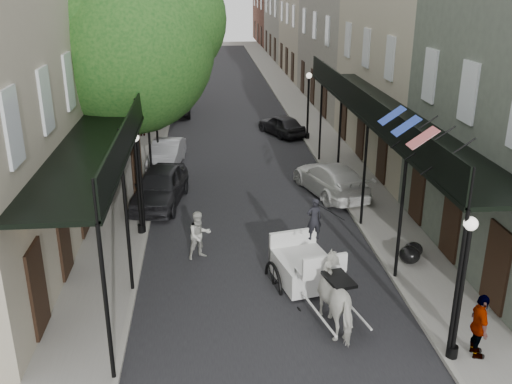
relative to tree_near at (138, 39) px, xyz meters
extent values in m
plane|color=gray|center=(4.20, -10.18, -6.49)|extent=(140.00, 140.00, 0.00)
cube|color=black|center=(4.20, 9.82, -6.48)|extent=(8.00, 90.00, 0.01)
cube|color=gray|center=(-0.80, 9.82, -6.43)|extent=(2.20, 90.00, 0.12)
cube|color=gray|center=(9.20, 9.82, -6.43)|extent=(2.20, 90.00, 0.12)
cube|color=#A49A83|center=(-4.40, 19.82, -1.24)|extent=(5.00, 80.00, 10.50)
cube|color=gray|center=(12.80, 19.82, -1.24)|extent=(5.00, 80.00, 10.50)
cube|color=black|center=(-0.80, -3.18, -2.49)|extent=(2.20, 18.00, 0.12)
cube|color=black|center=(0.25, -3.18, -1.99)|extent=(0.06, 18.00, 1.00)
cylinder|color=black|center=(0.20, -12.18, -4.37)|extent=(0.10, 0.10, 4.00)
cylinder|color=black|center=(0.20, -4.18, -4.37)|extent=(0.10, 0.10, 4.00)
cylinder|color=black|center=(0.20, 3.82, -4.37)|extent=(0.10, 0.10, 4.00)
cube|color=black|center=(9.20, -3.18, -2.49)|extent=(2.20, 18.00, 0.12)
cube|color=black|center=(8.15, -3.18, -1.99)|extent=(0.06, 18.00, 1.00)
cylinder|color=black|center=(8.20, -12.18, -4.37)|extent=(0.10, 0.10, 4.00)
cylinder|color=black|center=(8.20, -4.18, -4.37)|extent=(0.10, 0.10, 4.00)
cylinder|color=black|center=(8.20, 3.82, -4.37)|extent=(0.10, 0.10, 4.00)
cylinder|color=#382619|center=(-0.40, -0.18, -3.57)|extent=(0.44, 0.44, 5.60)
sphere|color=#174717|center=(-0.40, -0.18, -0.29)|extent=(6.80, 6.80, 6.80)
sphere|color=#174717|center=(0.96, 0.42, 0.71)|extent=(5.10, 5.10, 5.10)
cylinder|color=#382619|center=(-0.40, 13.82, -3.85)|extent=(0.44, 0.44, 5.04)
sphere|color=#174717|center=(-0.40, 13.82, -0.91)|extent=(6.00, 6.00, 6.00)
sphere|color=#174717|center=(0.80, 14.42, -0.01)|extent=(4.50, 4.50, 4.50)
cylinder|color=black|center=(8.30, -12.18, -6.22)|extent=(0.28, 0.28, 0.30)
cylinder|color=black|center=(8.30, -12.18, -4.67)|extent=(0.12, 0.12, 3.40)
sphere|color=white|center=(8.30, -12.18, -2.82)|extent=(0.32, 0.32, 0.32)
cylinder|color=black|center=(0.10, -4.18, -6.22)|extent=(0.28, 0.28, 0.30)
cylinder|color=black|center=(0.10, -4.18, -4.67)|extent=(0.12, 0.12, 3.40)
sphere|color=white|center=(0.10, -4.18, -2.82)|extent=(0.32, 0.32, 0.32)
cylinder|color=black|center=(8.30, 7.82, -6.22)|extent=(0.28, 0.28, 0.30)
cylinder|color=black|center=(8.30, 7.82, -4.67)|extent=(0.12, 0.12, 3.40)
sphere|color=white|center=(8.30, 7.82, -2.82)|extent=(0.32, 0.32, 0.32)
imported|color=silver|center=(5.88, -10.49, -5.58)|extent=(1.43, 2.32, 1.82)
torus|color=black|center=(4.29, -7.57, -5.81)|extent=(0.41, 1.41, 1.42)
torus|color=black|center=(6.05, -7.17, -5.81)|extent=(0.41, 1.41, 1.42)
torus|color=black|center=(4.85, -9.03, -6.14)|extent=(0.24, 0.74, 0.74)
torus|color=black|center=(6.18, -8.73, -6.14)|extent=(0.24, 0.74, 0.74)
cube|color=white|center=(5.22, -7.59, -5.33)|extent=(1.94, 2.27, 0.77)
cube|color=white|center=(5.48, -8.72, -4.78)|extent=(1.42, 0.88, 0.13)
cube|color=white|center=(5.54, -8.99, -4.45)|extent=(1.31, 0.40, 0.55)
imported|color=black|center=(5.48, -8.72, -4.10)|extent=(0.51, 0.39, 1.24)
imported|color=#B8B8AD|center=(2.20, -6.14, -5.66)|extent=(0.99, 0.90, 1.65)
imported|color=gray|center=(-1.10, 9.32, -5.60)|extent=(1.06, 0.70, 1.53)
imported|color=gray|center=(8.89, -12.18, -5.53)|extent=(0.56, 1.03, 1.68)
imported|color=black|center=(0.60, -1.18, -5.73)|extent=(2.49, 4.70, 1.52)
imported|color=#A09FA5|center=(0.60, 3.82, -5.85)|extent=(1.81, 3.99, 1.27)
imported|color=black|center=(0.60, 14.65, -5.89)|extent=(2.05, 4.32, 1.19)
imported|color=white|center=(7.80, -0.67, -5.81)|extent=(2.99, 4.98, 1.35)
imported|color=black|center=(7.00, 9.12, -5.88)|extent=(2.76, 3.84, 1.21)
ellipsoid|color=black|center=(8.92, -7.36, -6.08)|extent=(0.68, 0.68, 0.58)
ellipsoid|color=black|center=(9.22, -6.91, -6.13)|extent=(0.60, 0.60, 0.48)
camera|label=1|loc=(2.48, -23.24, 2.34)|focal=40.00mm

